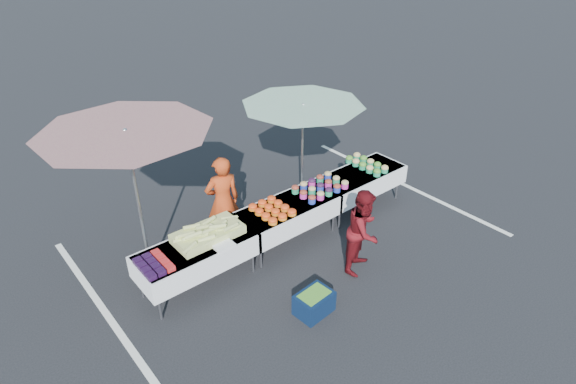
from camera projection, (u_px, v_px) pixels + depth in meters
ground at (288, 240)px, 8.58m from camera, size 80.00×80.00×0.00m
stripe_left at (115, 326)px, 6.81m from camera, size 0.10×5.00×0.00m
stripe_right at (402, 184)px, 10.34m from camera, size 0.10×5.00×0.00m
table_left at (197, 254)px, 7.29m from camera, size 1.86×0.81×0.75m
table_center at (288, 213)px, 8.28m from camera, size 1.86×0.81×0.75m
table_right at (360, 180)px, 9.27m from camera, size 1.86×0.81×0.75m
berry_punnets at (154, 265)px, 6.75m from camera, size 0.40×0.54×0.08m
corn_pile at (208, 233)px, 7.32m from camera, size 1.16×0.57×0.26m
plastic_bags at (224, 246)px, 7.16m from camera, size 0.30×0.25×0.05m
carrot_bowls at (272, 209)px, 7.97m from camera, size 0.55×0.69×0.11m
potato_cups at (320, 187)px, 8.57m from camera, size 0.94×0.58×0.16m
bean_baskets at (367, 164)px, 9.35m from camera, size 0.36×0.86×0.15m
vendor at (223, 201)px, 8.15m from camera, size 0.68×0.53×1.65m
customer at (364, 231)px, 7.59m from camera, size 0.85×0.76×1.44m
umbrella_left at (127, 144)px, 6.67m from camera, size 3.13×3.13×2.52m
umbrella_right at (303, 114)px, 8.36m from camera, size 2.40×2.40×2.22m
storage_bin at (314, 303)px, 6.96m from camera, size 0.56×0.43×0.35m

